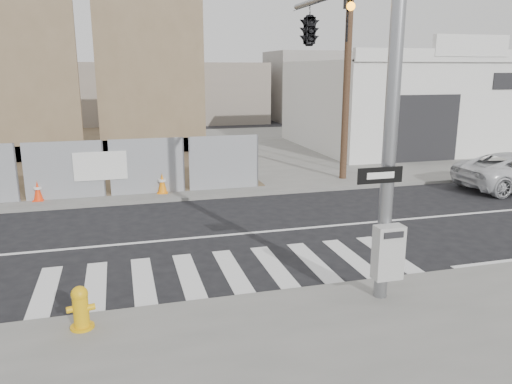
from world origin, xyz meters
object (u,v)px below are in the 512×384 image
object	(u,v)px
fire_hydrant	(81,308)
traffic_cone_c	(38,191)
auto_shop	(408,104)
traffic_cone_d	(162,183)
signal_pole	(332,57)

from	to	relation	value
fire_hydrant	traffic_cone_c	bearing A→B (deg)	88.36
auto_shop	traffic_cone_d	xyz separation A→B (m)	(-14.90, -8.05, -2.06)
auto_shop	fire_hydrant	bearing A→B (deg)	-134.37
auto_shop	fire_hydrant	xyz separation A→B (m)	(-17.13, -17.52, -2.03)
signal_pole	auto_shop	size ratio (longest dim) A/B	0.58
auto_shop	traffic_cone_d	distance (m)	17.06
signal_pole	traffic_cone_c	size ratio (longest dim) A/B	10.24
traffic_cone_c	traffic_cone_d	bearing A→B (deg)	-0.60
signal_pole	traffic_cone_c	bearing A→B (deg)	137.31
signal_pole	fire_hydrant	xyz separation A→B (m)	(-5.63, -2.50, -4.28)
auto_shop	traffic_cone_c	size ratio (longest dim) A/B	17.55
fire_hydrant	signal_pole	bearing A→B (deg)	10.65
auto_shop	fire_hydrant	distance (m)	24.59
fire_hydrant	traffic_cone_d	size ratio (longest dim) A/B	1.07
auto_shop	signal_pole	bearing A→B (deg)	-127.46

